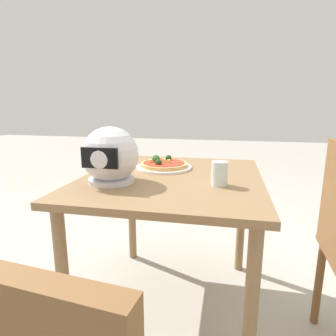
{
  "coord_description": "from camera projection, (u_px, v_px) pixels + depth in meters",
  "views": [
    {
      "loc": [
        -0.25,
        1.32,
        1.05
      ],
      "look_at": [
        0.04,
        -0.07,
        0.73
      ],
      "focal_mm": 30.79,
      "sensor_mm": 36.0,
      "label": 1
    }
  ],
  "objects": [
    {
      "name": "ground_plane",
      "position": [
        172.0,
        304.0,
        1.54
      ],
      "size": [
        14.0,
        14.0,
        0.0
      ],
      "primitive_type": "plane",
      "color": "#B2ADA3"
    },
    {
      "name": "drinking_glass",
      "position": [
        220.0,
        174.0,
        1.21
      ],
      "size": [
        0.07,
        0.07,
        0.1
      ],
      "primitive_type": "cylinder",
      "color": "silver",
      "rests_on": "dining_table"
    },
    {
      "name": "pizza_plate",
      "position": [
        164.0,
        167.0,
        1.54
      ],
      "size": [
        0.29,
        0.29,
        0.01
      ],
      "primitive_type": "cylinder",
      "color": "white",
      "rests_on": "dining_table"
    },
    {
      "name": "dining_table",
      "position": [
        172.0,
        194.0,
        1.4
      ],
      "size": [
        0.83,
        0.95,
        0.71
      ],
      "color": "olive",
      "rests_on": "ground"
    },
    {
      "name": "motorcycle_helmet",
      "position": [
        110.0,
        156.0,
        1.25
      ],
      "size": [
        0.25,
        0.25,
        0.25
      ],
      "color": "silver",
      "rests_on": "dining_table"
    },
    {
      "name": "pizza",
      "position": [
        163.0,
        164.0,
        1.54
      ],
      "size": [
        0.25,
        0.25,
        0.05
      ],
      "color": "tan",
      "rests_on": "pizza_plate"
    }
  ]
}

